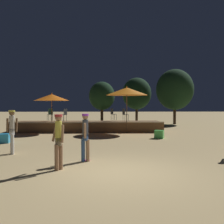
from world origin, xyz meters
TOP-DOWN VIEW (x-y plane):
  - ground_plane at (0.00, 0.00)m, footprint 120.00×120.00m
  - wooden_deck at (-1.66, 11.40)m, footprint 10.84×2.52m
  - patio_umbrella_0 at (1.12, 9.97)m, footprint 2.90×2.90m
  - patio_umbrella_1 at (-4.11, 10.38)m, footprint 2.43×2.43m
  - cube_seat_0 at (-5.57, 5.76)m, footprint 0.57×0.57m
  - cube_seat_1 at (2.77, 7.23)m, footprint 0.65×0.65m
  - person_1 at (-1.09, 1.46)m, footprint 0.29×0.51m
  - person_2 at (-4.12, 2.87)m, footprint 0.44×0.29m
  - person_3 at (-1.81, 0.36)m, footprint 0.45×0.36m
  - bistro_chair_0 at (0.22, 11.99)m, footprint 0.46×0.46m
  - bistro_chair_1 at (-4.52, 11.76)m, footprint 0.47×0.47m
  - bistro_chair_2 at (-3.34, 11.14)m, footprint 0.47×0.47m
  - bistro_chair_3 at (1.08, 11.34)m, footprint 0.45×0.45m
  - frisbee_disc at (-1.06, 1.56)m, footprint 0.24×0.24m
  - background_tree_0 at (6.62, 17.60)m, footprint 3.69×3.69m
  - background_tree_1 at (-0.67, 17.85)m, footprint 2.58×2.58m
  - background_tree_2 at (3.11, 19.99)m, footprint 3.15×3.15m

SIDE VIEW (x-z plane):
  - ground_plane at x=0.00m, z-range 0.00..0.00m
  - frisbee_disc at x=-1.06m, z-range 0.00..0.03m
  - cube_seat_1 at x=2.77m, z-range 0.00..0.47m
  - cube_seat_0 at x=-5.57m, z-range 0.00..0.47m
  - wooden_deck at x=-1.66m, z-range -0.04..0.73m
  - person_1 at x=-1.09m, z-range 0.09..1.76m
  - person_3 at x=-1.81m, z-range 0.10..1.79m
  - person_2 at x=-4.12m, z-range 0.12..1.87m
  - bistro_chair_0 at x=0.22m, z-range 0.86..1.76m
  - bistro_chair_1 at x=-4.52m, z-range 0.86..1.76m
  - bistro_chair_2 at x=-3.34m, z-range 0.86..1.76m
  - bistro_chair_3 at x=1.08m, z-range 0.86..1.76m
  - patio_umbrella_1 at x=-4.11m, z-range 1.08..3.86m
  - background_tree_1 at x=-0.67m, z-range 0.69..4.95m
  - patio_umbrella_0 at x=1.12m, z-range 1.26..4.49m
  - background_tree_2 at x=3.11m, z-range 0.70..5.60m
  - background_tree_0 at x=6.62m, z-range 0.71..6.21m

